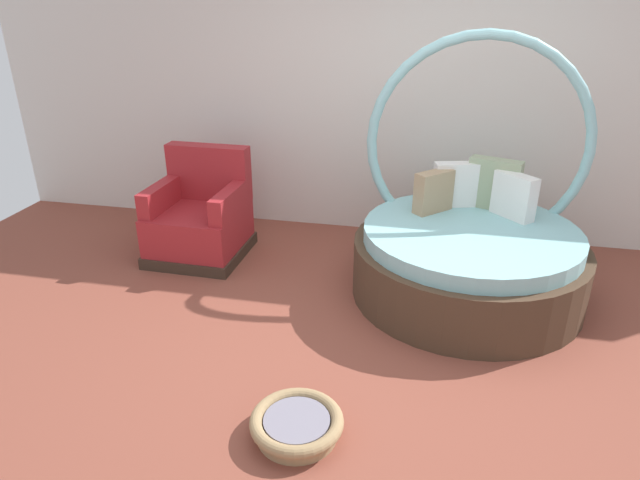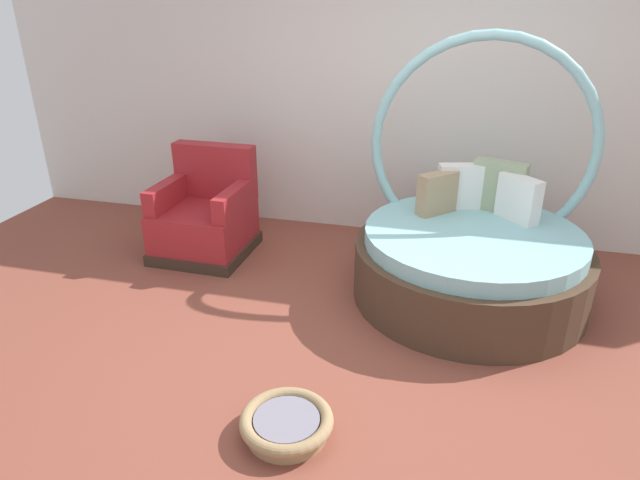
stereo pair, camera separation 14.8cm
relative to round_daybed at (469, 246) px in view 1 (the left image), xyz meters
The scene contains 5 objects.
ground_plane 1.28m from the round_daybed, 125.22° to the right, with size 8.00×8.00×0.02m, color brown.
back_wall 1.63m from the round_daybed, 121.20° to the left, with size 8.00×0.12×2.61m, color silver.
round_daybed is the anchor object (origin of this frame).
red_armchair 2.33m from the round_daybed, behind, with size 0.82×0.82×0.94m.
pet_basket 2.07m from the round_daybed, 116.83° to the right, with size 0.51×0.51×0.13m.
Camera 1 is at (0.37, -3.05, 2.21)m, focal length 30.99 mm.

